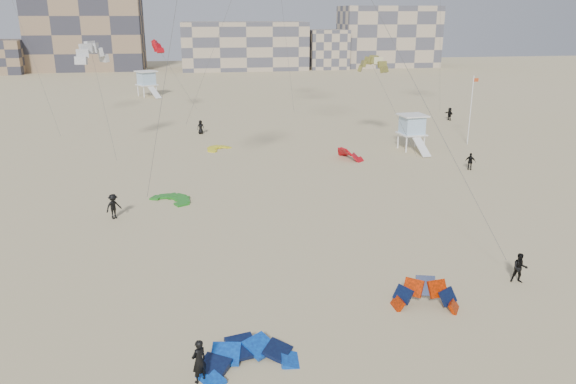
{
  "coord_description": "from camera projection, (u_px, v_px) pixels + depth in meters",
  "views": [
    {
      "loc": [
        -2.76,
        -21.65,
        14.27
      ],
      "look_at": [
        1.71,
        6.0,
        5.3
      ],
      "focal_mm": 35.0,
      "sensor_mm": 36.0,
      "label": 1
    }
  ],
  "objects": [
    {
      "name": "kitesurfer_b",
      "position": [
        520.0,
        268.0,
        30.87
      ],
      "size": [
        0.99,
        0.87,
        1.71
      ],
      "primitive_type": "imported",
      "rotation": [
        0.0,
        0.0,
        -0.31
      ],
      "color": "black",
      "rests_on": "ground"
    },
    {
      "name": "kite_ground_blue",
      "position": [
        248.0,
        365.0,
        23.84
      ],
      "size": [
        5.16,
        5.34,
        2.37
      ],
      "primitive_type": null,
      "rotation": [
        0.28,
        0.0,
        0.24
      ],
      "color": "blue",
      "rests_on": "ground"
    },
    {
      "name": "kite_fly_olive",
      "position": [
        373.0,
        66.0,
        60.63
      ],
      "size": [
        4.64,
        12.08,
        9.06
      ],
      "rotation": [
        0.0,
        0.0,
        -0.72
      ],
      "color": "olive",
      "rests_on": "ground"
    },
    {
      "name": "lifeguard_tower_near",
      "position": [
        412.0,
        132.0,
        60.64
      ],
      "size": [
        2.97,
        5.4,
        3.86
      ],
      "rotation": [
        0.0,
        0.0,
        0.09
      ],
      "color": "white",
      "rests_on": "ground"
    },
    {
      "name": "flagpole",
      "position": [
        471.0,
        109.0,
        62.55
      ],
      "size": [
        0.63,
        0.1,
        7.7
      ],
      "color": "white",
      "rests_on": "ground"
    },
    {
      "name": "condo_mid",
      "position": [
        244.0,
        46.0,
        147.03
      ],
      "size": [
        32.0,
        16.0,
        12.0
      ],
      "primitive_type": "cube",
      "color": "tan",
      "rests_on": "ground"
    },
    {
      "name": "kite_ground_yellow",
      "position": [
        218.0,
        149.0,
        61.33
      ],
      "size": [
        3.96,
        3.96,
        0.82
      ],
      "primitive_type": null,
      "rotation": [
        0.11,
        0.0,
        0.78
      ],
      "color": "yellow",
      "rests_on": "ground"
    },
    {
      "name": "condo_west_b",
      "position": [
        87.0,
        34.0,
        143.8
      ],
      "size": [
        28.0,
        14.0,
        18.0
      ],
      "primitive_type": "cube",
      "color": "#866C51",
      "rests_on": "ground"
    },
    {
      "name": "kite_ground_red_far",
      "position": [
        350.0,
        159.0,
        57.4
      ],
      "size": [
        4.28,
        4.22,
        3.34
      ],
      "primitive_type": null,
      "rotation": [
        0.77,
        0.0,
        1.92
      ],
      "color": "#D60002",
      "rests_on": "ground"
    },
    {
      "name": "kitesurfer_main",
      "position": [
        199.0,
        361.0,
        22.48
      ],
      "size": [
        0.83,
        0.78,
        1.9
      ],
      "primitive_type": "imported",
      "rotation": [
        0.0,
        0.0,
        3.79
      ],
      "color": "black",
      "rests_on": "ground"
    },
    {
      "name": "kitesurfer_d",
      "position": [
        470.0,
        162.0,
        53.08
      ],
      "size": [
        1.02,
        0.89,
        1.65
      ],
      "primitive_type": "imported",
      "rotation": [
        0.0,
        0.0,
        2.52
      ],
      "color": "black",
      "rests_on": "ground"
    },
    {
      "name": "kitesurfer_c",
      "position": [
        114.0,
        206.0,
        40.49
      ],
      "size": [
        1.37,
        1.29,
        1.86
      ],
      "primitive_type": "imported",
      "rotation": [
        0.0,
        0.0,
        0.68
      ],
      "color": "black",
      "rests_on": "ground"
    },
    {
      "name": "lifeguard_tower_far",
      "position": [
        147.0,
        84.0,
        99.6
      ],
      "size": [
        4.32,
        6.72,
        4.47
      ],
      "rotation": [
        0.0,
        0.0,
        0.52
      ],
      "color": "white",
      "rests_on": "ground"
    },
    {
      "name": "kite_ground_orange",
      "position": [
        425.0,
        307.0,
        28.52
      ],
      "size": [
        4.03,
        3.98,
        3.21
      ],
      "primitive_type": null,
      "rotation": [
        1.0,
        0.0,
        -0.27
      ],
      "color": "#FF2C00",
      "rests_on": "ground"
    },
    {
      "name": "condo_fill_right",
      "position": [
        327.0,
        49.0,
        148.8
      ],
      "size": [
        10.0,
        10.0,
        10.0
      ],
      "primitive_type": "cube",
      "color": "tan",
      "rests_on": "ground"
    },
    {
      "name": "kitesurfer_e",
      "position": [
        201.0,
        127.0,
        68.93
      ],
      "size": [
        0.92,
        0.68,
        1.7
      ],
      "primitive_type": "imported",
      "rotation": [
        0.0,
        0.0,
        0.18
      ],
      "color": "black",
      "rests_on": "ground"
    },
    {
      "name": "condo_east",
      "position": [
        388.0,
        36.0,
        154.38
      ],
      "size": [
        26.0,
        14.0,
        16.0
      ],
      "primitive_type": "cube",
      "color": "tan",
      "rests_on": "ground"
    },
    {
      "name": "kite_fly_red",
      "position": [
        158.0,
        47.0,
        78.57
      ],
      "size": [
        7.07,
        3.98,
        10.15
      ],
      "rotation": [
        0.0,
        0.0,
        1.75
      ],
      "color": "#D60002",
      "rests_on": "ground"
    },
    {
      "name": "ground",
      "position": [
        272.0,
        347.0,
        25.13
      ],
      "size": [
        320.0,
        320.0,
        0.0
      ],
      "primitive_type": "plane",
      "color": "tan",
      "rests_on": "ground"
    },
    {
      "name": "kite_fly_grey",
      "position": [
        92.0,
        55.0,
        56.19
      ],
      "size": [
        5.31,
        9.65,
        10.52
      ],
      "rotation": [
        0.0,
        0.0,
        1.03
      ],
      "color": "silver",
      "rests_on": "ground"
    },
    {
      "name": "kitesurfer_f",
      "position": [
        449.0,
        114.0,
        77.68
      ],
      "size": [
        0.86,
        1.72,
        1.78
      ],
      "primitive_type": "imported",
      "rotation": [
        0.0,
        0.0,
        -1.36
      ],
      "color": "black",
      "rests_on": "ground"
    },
    {
      "name": "kite_ground_green",
      "position": [
        172.0,
        201.0,
        44.65
      ],
      "size": [
        4.73,
        4.74,
        0.63
      ],
      "primitive_type": null,
      "rotation": [
        0.06,
        0.0,
        -0.77
      ],
      "color": "#148625",
      "rests_on": "ground"
    }
  ]
}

